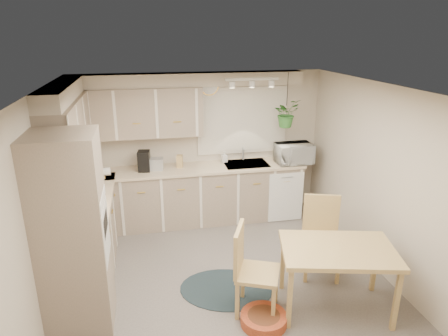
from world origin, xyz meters
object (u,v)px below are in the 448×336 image
(pet_bed, at_px, (264,319))
(braided_rug, at_px, (226,289))
(dining_table, at_px, (335,278))
(chair_left, at_px, (258,271))
(chair_back, at_px, (322,239))
(microwave, at_px, (294,151))

(pet_bed, bearing_deg, braided_rug, 111.89)
(dining_table, bearing_deg, chair_left, 171.36)
(chair_back, bearing_deg, dining_table, 96.45)
(chair_left, relative_size, braided_rug, 0.90)
(chair_left, bearing_deg, braided_rug, -125.74)
(braided_rug, bearing_deg, chair_left, -58.73)
(pet_bed, bearing_deg, dining_table, 7.20)
(dining_table, xyz_separation_m, pet_bed, (-0.86, -0.11, -0.32))
(pet_bed, relative_size, microwave, 0.86)
(microwave, bearing_deg, chair_back, -100.24)
(dining_table, bearing_deg, braided_rug, 153.26)
(chair_back, bearing_deg, pet_bed, 55.31)
(chair_left, xyz_separation_m, chair_back, (0.99, 0.52, 0.00))
(chair_back, distance_m, braided_rug, 1.36)
(dining_table, relative_size, pet_bed, 2.43)
(braided_rug, bearing_deg, chair_back, 3.91)
(pet_bed, bearing_deg, chair_back, 37.75)
(chair_left, xyz_separation_m, microwave, (1.26, 2.28, 0.63))
(microwave, bearing_deg, pet_bed, -117.98)
(microwave, bearing_deg, dining_table, -100.89)
(chair_back, bearing_deg, microwave, -81.16)
(dining_table, distance_m, pet_bed, 0.92)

